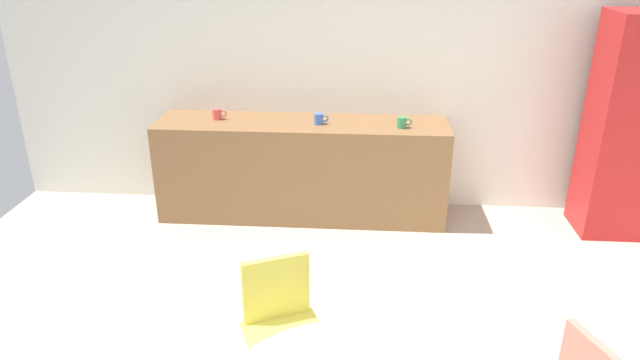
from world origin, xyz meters
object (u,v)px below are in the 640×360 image
at_px(chair_yellow, 281,315).
at_px(mug_green, 217,114).
at_px(mug_white, 319,119).
at_px(locker_cabinet, 628,128).
at_px(mug_red, 402,122).

xyz_separation_m(chair_yellow, mug_green, (-0.89, 2.34, 0.43)).
bearing_deg(mug_white, locker_cabinet, -1.26).
bearing_deg(mug_green, locker_cabinet, -2.22).
bearing_deg(chair_yellow, mug_red, 71.08).
height_order(locker_cabinet, mug_white, locker_cabinet).
bearing_deg(mug_green, mug_red, -4.59).
xyz_separation_m(locker_cabinet, mug_white, (-2.60, 0.06, 0.00)).
height_order(mug_white, mug_red, same).
relative_size(mug_white, mug_red, 1.00).
xyz_separation_m(locker_cabinet, chair_yellow, (-2.63, -2.20, -0.42)).
distance_m(locker_cabinet, chair_yellow, 3.46).
bearing_deg(mug_green, mug_white, -4.91).
bearing_deg(mug_red, mug_white, 175.82).
relative_size(chair_yellow, mug_red, 6.43).
bearing_deg(locker_cabinet, chair_yellow, -140.13).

